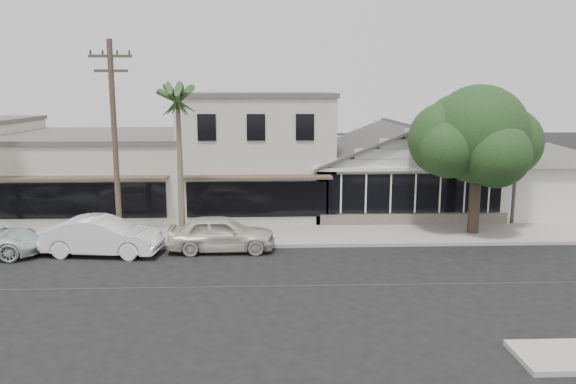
{
  "coord_description": "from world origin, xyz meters",
  "views": [
    {
      "loc": [
        -2.5,
        -19.12,
        6.96
      ],
      "look_at": [
        -1.53,
        6.0,
        2.32
      ],
      "focal_mm": 35.0,
      "sensor_mm": 36.0,
      "label": 1
    }
  ],
  "objects_px": {
    "utility_pole": "(115,140)",
    "shade_tree": "(476,137)",
    "car_0": "(221,233)",
    "car_1": "(102,236)"
  },
  "relations": [
    {
      "from": "utility_pole",
      "to": "shade_tree",
      "type": "height_order",
      "value": "utility_pole"
    },
    {
      "from": "car_1",
      "to": "shade_tree",
      "type": "bearing_deg",
      "value": -74.05
    },
    {
      "from": "car_0",
      "to": "car_1",
      "type": "height_order",
      "value": "car_1"
    },
    {
      "from": "utility_pole",
      "to": "car_1",
      "type": "xyz_separation_m",
      "value": [
        -0.48,
        -1.02,
        -3.97
      ]
    },
    {
      "from": "car_0",
      "to": "shade_tree",
      "type": "height_order",
      "value": "shade_tree"
    },
    {
      "from": "car_0",
      "to": "shade_tree",
      "type": "xyz_separation_m",
      "value": [
        11.82,
        2.37,
        3.93
      ]
    },
    {
      "from": "utility_pole",
      "to": "car_1",
      "type": "relative_size",
      "value": 1.82
    },
    {
      "from": "car_0",
      "to": "car_1",
      "type": "xyz_separation_m",
      "value": [
        -5.0,
        -0.36,
        0.03
      ]
    },
    {
      "from": "utility_pole",
      "to": "shade_tree",
      "type": "bearing_deg",
      "value": 6.0
    },
    {
      "from": "car_0",
      "to": "car_1",
      "type": "relative_size",
      "value": 0.93
    }
  ]
}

